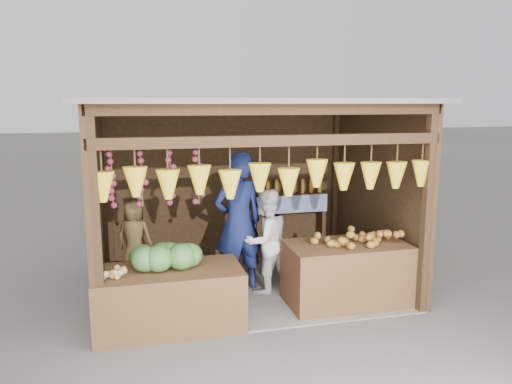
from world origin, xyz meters
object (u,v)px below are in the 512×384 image
man_standing (239,222)px  counter_left (169,298)px  counter_right (346,274)px  woman_standing (266,241)px  vendor_seated (134,237)px

man_standing → counter_left: bearing=31.8°
counter_right → man_standing: 1.61m
counter_right → woman_standing: 1.17m
woman_standing → vendor_seated: woman_standing is taller
woman_standing → vendor_seated: size_ratio=1.43×
counter_right → man_standing: man_standing is taller
man_standing → woman_standing: man_standing is taller
counter_left → counter_right: bearing=3.8°
vendor_seated → counter_left: bearing=134.2°
counter_right → woman_standing: (-0.91, 0.67, 0.32)m
counter_left → vendor_seated: size_ratio=1.67×
counter_right → vendor_seated: bearing=160.1°
counter_right → man_standing: bearing=147.8°
counter_left → counter_right: 2.31m
vendor_seated → man_standing: bearing=-160.9°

